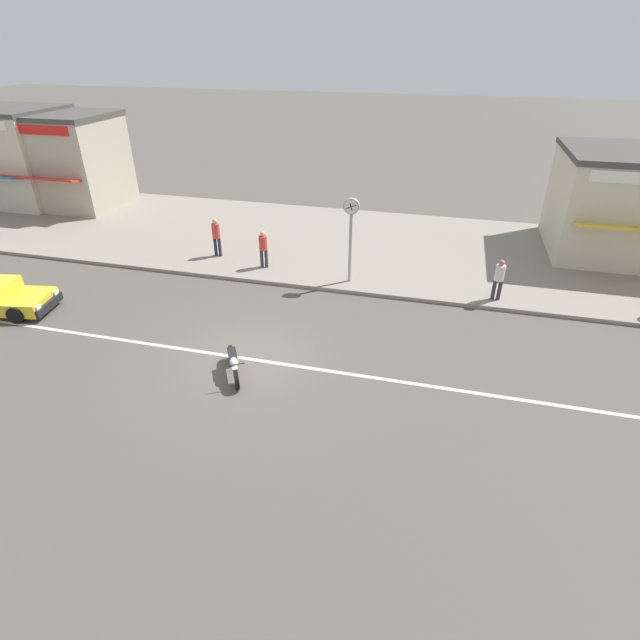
{
  "coord_description": "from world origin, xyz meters",
  "views": [
    {
      "loc": [
        5.35,
        -11.75,
        8.68
      ],
      "look_at": [
        1.94,
        1.53,
        0.8
      ],
      "focal_mm": 28.0,
      "sensor_mm": 36.0,
      "label": 1
    }
  ],
  "objects_px": {
    "pedestrian_near_clock": "(216,234)",
    "motorcycle_2": "(234,363)",
    "pedestrian_far_end": "(263,246)",
    "shopfront_mid_block": "(7,155)",
    "shopfront_corner_warung": "(62,160)",
    "shopfront_far_kios": "(635,204)",
    "pedestrian_mid_kerb": "(499,277)",
    "street_clock": "(351,222)"
  },
  "relations": [
    {
      "from": "pedestrian_near_clock",
      "to": "motorcycle_2",
      "type": "bearing_deg",
      "value": -62.65
    },
    {
      "from": "pedestrian_far_end",
      "to": "shopfront_mid_block",
      "type": "xyz_separation_m",
      "value": [
        -17.46,
        5.72,
        1.64
      ]
    },
    {
      "from": "shopfront_corner_warung",
      "to": "shopfront_mid_block",
      "type": "distance_m",
      "value": 3.6
    },
    {
      "from": "pedestrian_near_clock",
      "to": "shopfront_far_kios",
      "type": "xyz_separation_m",
      "value": [
        17.34,
        4.91,
        1.22
      ]
    },
    {
      "from": "pedestrian_mid_kerb",
      "to": "shopfront_mid_block",
      "type": "height_order",
      "value": "shopfront_mid_block"
    },
    {
      "from": "motorcycle_2",
      "to": "pedestrian_near_clock",
      "type": "distance_m",
      "value": 8.97
    },
    {
      "from": "shopfront_mid_block",
      "to": "street_clock",
      "type": "bearing_deg",
      "value": -16.27
    },
    {
      "from": "shopfront_far_kios",
      "to": "shopfront_corner_warung",
      "type": "bearing_deg",
      "value": 179.49
    },
    {
      "from": "motorcycle_2",
      "to": "shopfront_mid_block",
      "type": "xyz_separation_m",
      "value": [
        -19.17,
        13.01,
        2.28
      ]
    },
    {
      "from": "shopfront_mid_block",
      "to": "pedestrian_far_end",
      "type": "bearing_deg",
      "value": -18.15
    },
    {
      "from": "pedestrian_mid_kerb",
      "to": "pedestrian_far_end",
      "type": "distance_m",
      "value": 9.31
    },
    {
      "from": "shopfront_mid_block",
      "to": "shopfront_far_kios",
      "type": "height_order",
      "value": "shopfront_mid_block"
    },
    {
      "from": "pedestrian_far_end",
      "to": "shopfront_corner_warung",
      "type": "xyz_separation_m",
      "value": [
        -13.86,
        5.81,
        1.56
      ]
    },
    {
      "from": "pedestrian_near_clock",
      "to": "shopfront_far_kios",
      "type": "distance_m",
      "value": 18.06
    },
    {
      "from": "shopfront_mid_block",
      "to": "shopfront_corner_warung",
      "type": "bearing_deg",
      "value": 1.41
    },
    {
      "from": "motorcycle_2",
      "to": "pedestrian_mid_kerb",
      "type": "xyz_separation_m",
      "value": [
        7.58,
        6.63,
        0.63
      ]
    },
    {
      "from": "pedestrian_mid_kerb",
      "to": "shopfront_mid_block",
      "type": "relative_size",
      "value": 0.23
    },
    {
      "from": "shopfront_far_kios",
      "to": "shopfront_mid_block",
      "type": "bearing_deg",
      "value": 179.71
    },
    {
      "from": "pedestrian_far_end",
      "to": "shopfront_corner_warung",
      "type": "bearing_deg",
      "value": 157.26
    },
    {
      "from": "street_clock",
      "to": "shopfront_mid_block",
      "type": "relative_size",
      "value": 0.49
    },
    {
      "from": "street_clock",
      "to": "shopfront_far_kios",
      "type": "xyz_separation_m",
      "value": [
        11.2,
        6.02,
        -0.24
      ]
    },
    {
      "from": "pedestrian_near_clock",
      "to": "pedestrian_mid_kerb",
      "type": "relative_size",
      "value": 1.08
    },
    {
      "from": "pedestrian_far_end",
      "to": "shopfront_corner_warung",
      "type": "distance_m",
      "value": 15.11
    },
    {
      "from": "pedestrian_mid_kerb",
      "to": "pedestrian_far_end",
      "type": "bearing_deg",
      "value": 175.95
    },
    {
      "from": "motorcycle_2",
      "to": "street_clock",
      "type": "relative_size",
      "value": 0.51
    },
    {
      "from": "shopfront_corner_warung",
      "to": "shopfront_far_kios",
      "type": "height_order",
      "value": "shopfront_corner_warung"
    },
    {
      "from": "pedestrian_mid_kerb",
      "to": "shopfront_corner_warung",
      "type": "xyz_separation_m",
      "value": [
        -23.15,
        6.47,
        1.56
      ]
    },
    {
      "from": "pedestrian_far_end",
      "to": "shopfront_far_kios",
      "type": "bearing_deg",
      "value": 20.4
    },
    {
      "from": "motorcycle_2",
      "to": "shopfront_corner_warung",
      "type": "bearing_deg",
      "value": 139.92
    },
    {
      "from": "street_clock",
      "to": "shopfront_far_kios",
      "type": "height_order",
      "value": "shopfront_far_kios"
    },
    {
      "from": "pedestrian_mid_kerb",
      "to": "shopfront_far_kios",
      "type": "height_order",
      "value": "shopfront_far_kios"
    },
    {
      "from": "pedestrian_near_clock",
      "to": "pedestrian_far_end",
      "type": "distance_m",
      "value": 2.48
    },
    {
      "from": "motorcycle_2",
      "to": "street_clock",
      "type": "xyz_separation_m",
      "value": [
        2.03,
        6.82,
        2.17
      ]
    },
    {
      "from": "shopfront_corner_warung",
      "to": "shopfront_far_kios",
      "type": "bearing_deg",
      "value": -0.51
    },
    {
      "from": "motorcycle_2",
      "to": "shopfront_corner_warung",
      "type": "relative_size",
      "value": 0.27
    },
    {
      "from": "pedestrian_mid_kerb",
      "to": "shopfront_far_kios",
      "type": "xyz_separation_m",
      "value": [
        5.65,
        6.21,
        1.3
      ]
    },
    {
      "from": "motorcycle_2",
      "to": "street_clock",
      "type": "bearing_deg",
      "value": 73.44
    },
    {
      "from": "motorcycle_2",
      "to": "pedestrian_mid_kerb",
      "type": "distance_m",
      "value": 10.09
    },
    {
      "from": "shopfront_corner_warung",
      "to": "shopfront_far_kios",
      "type": "xyz_separation_m",
      "value": [
        28.8,
        -0.25,
        -0.26
      ]
    },
    {
      "from": "pedestrian_mid_kerb",
      "to": "shopfront_corner_warung",
      "type": "bearing_deg",
      "value": 164.39
    },
    {
      "from": "shopfront_mid_block",
      "to": "shopfront_far_kios",
      "type": "xyz_separation_m",
      "value": [
        32.4,
        -0.17,
        -0.35
      ]
    },
    {
      "from": "pedestrian_mid_kerb",
      "to": "motorcycle_2",
      "type": "bearing_deg",
      "value": -138.8
    }
  ]
}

